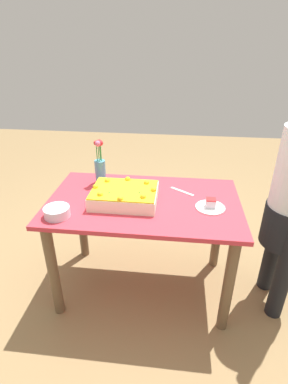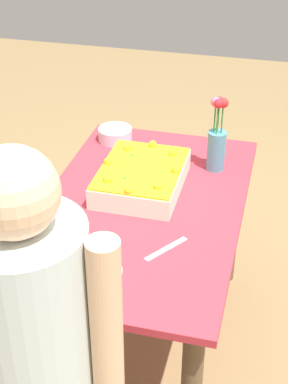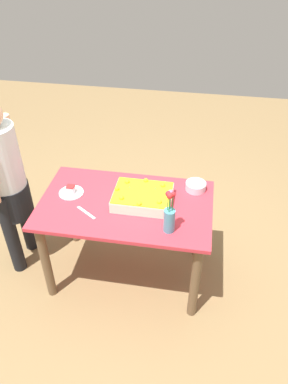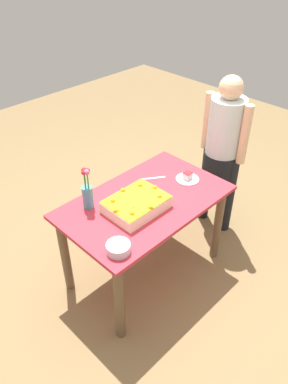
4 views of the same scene
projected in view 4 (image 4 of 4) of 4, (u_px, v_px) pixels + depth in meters
ground_plane at (145, 270)px, 3.26m from camera, size 8.00×8.00×0.00m
dining_table at (145, 214)px, 2.89m from camera, size 1.28×0.78×0.77m
sheet_cake at (136, 204)px, 2.68m from camera, size 0.43×0.32×0.12m
serving_plate_with_slice at (188, 178)px, 3.01m from camera, size 0.19×0.19×0.07m
cake_knife at (154, 178)px, 3.03m from camera, size 0.17×0.12×0.00m
flower_vase at (87, 192)px, 2.66m from camera, size 0.08×0.08×0.33m
fruit_bowl at (118, 248)px, 2.35m from camera, size 0.16×0.16×0.06m
person_standing at (223, 147)px, 3.27m from camera, size 0.31×0.45×1.49m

